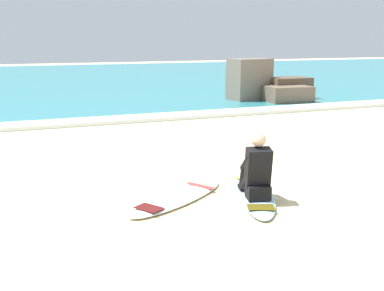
% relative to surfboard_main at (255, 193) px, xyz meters
% --- Properties ---
extents(ground_plane, '(80.00, 80.00, 0.00)m').
position_rel_surfboard_main_xyz_m(ground_plane, '(-1.07, -0.34, -0.04)').
color(ground_plane, beige).
extents(sea, '(80.00, 28.00, 0.10)m').
position_rel_surfboard_main_xyz_m(sea, '(-1.07, 20.71, 0.01)').
color(sea, teal).
rests_on(sea, ground).
extents(breaking_foam, '(80.00, 0.90, 0.11)m').
position_rel_surfboard_main_xyz_m(breaking_foam, '(-1.07, 7.01, 0.02)').
color(breaking_foam, white).
rests_on(breaking_foam, ground).
extents(surfboard_main, '(1.34, 2.27, 0.08)m').
position_rel_surfboard_main_xyz_m(surfboard_main, '(0.00, 0.00, 0.00)').
color(surfboard_main, '#9ED1E5').
rests_on(surfboard_main, ground).
extents(surfer_seated, '(0.50, 0.76, 0.95)m').
position_rel_surfboard_main_xyz_m(surfer_seated, '(-0.11, -0.23, 0.40)').
color(surfer_seated, black).
rests_on(surfer_seated, surfboard_main).
extents(surfboard_spare_near, '(1.97, 1.52, 0.08)m').
position_rel_surfboard_main_xyz_m(surfboard_spare_near, '(-1.14, 0.21, 0.00)').
color(surfboard_spare_near, white).
rests_on(surfboard_spare_near, ground).
extents(rock_outcrop_distant, '(3.04, 3.57, 1.56)m').
position_rel_surfboard_main_xyz_m(rock_outcrop_distant, '(5.48, 9.60, 0.55)').
color(rock_outcrop_distant, '#756656').
rests_on(rock_outcrop_distant, ground).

